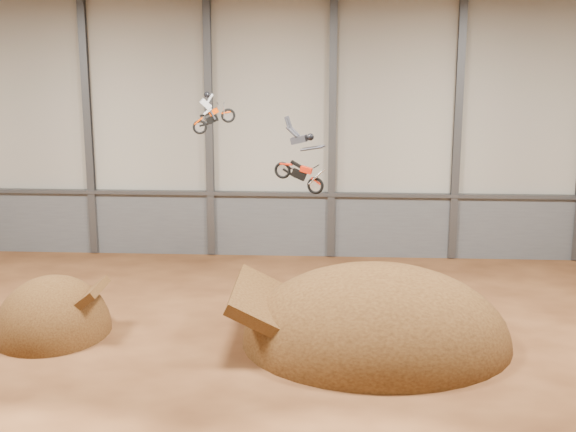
% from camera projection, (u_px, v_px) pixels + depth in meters
% --- Properties ---
extents(floor, '(40.00, 40.00, 0.00)m').
position_uv_depth(floor, '(242.00, 364.00, 30.47)').
color(floor, '#502A15').
rests_on(floor, ground).
extents(back_wall, '(40.00, 0.10, 14.00)m').
position_uv_depth(back_wall, '(271.00, 130.00, 43.42)').
color(back_wall, '#B6B0A1').
rests_on(back_wall, ground).
extents(lower_band_back, '(39.80, 0.18, 3.50)m').
position_uv_depth(lower_band_back, '(271.00, 225.00, 44.54)').
color(lower_band_back, '#5B5E63').
rests_on(lower_band_back, ground).
extents(steel_rail, '(39.80, 0.35, 0.20)m').
position_uv_depth(steel_rail, '(271.00, 194.00, 43.98)').
color(steel_rail, '#47494F').
rests_on(steel_rail, lower_band_back).
extents(steel_column_1, '(0.40, 0.36, 13.90)m').
position_uv_depth(steel_column_1, '(88.00, 130.00, 43.77)').
color(steel_column_1, '#47494F').
rests_on(steel_column_1, ground).
extents(steel_column_2, '(0.40, 0.36, 13.90)m').
position_uv_depth(steel_column_2, '(209.00, 131.00, 43.41)').
color(steel_column_2, '#47494F').
rests_on(steel_column_2, ground).
extents(steel_column_3, '(0.40, 0.36, 13.90)m').
position_uv_depth(steel_column_3, '(332.00, 131.00, 43.05)').
color(steel_column_3, '#47494F').
rests_on(steel_column_3, ground).
extents(steel_column_4, '(0.40, 0.36, 13.90)m').
position_uv_depth(steel_column_4, '(457.00, 132.00, 42.69)').
color(steel_column_4, '#47494F').
rests_on(steel_column_4, ground).
extents(takeoff_ramp, '(4.79, 5.52, 4.79)m').
position_uv_depth(takeoff_ramp, '(53.00, 332.00, 33.60)').
color(takeoff_ramp, '#3A210E').
rests_on(takeoff_ramp, ground).
extents(landing_ramp, '(10.86, 9.61, 6.27)m').
position_uv_depth(landing_ramp, '(376.00, 342.00, 32.54)').
color(landing_ramp, '#3A210E').
rests_on(landing_ramp, ground).
extents(fmx_rider_a, '(2.53, 1.21, 2.33)m').
position_uv_depth(fmx_rider_a, '(216.00, 108.00, 34.63)').
color(fmx_rider_a, '#DD3C00').
extents(fmx_rider_b, '(3.75, 1.75, 3.42)m').
position_uv_depth(fmx_rider_b, '(296.00, 155.00, 32.69)').
color(fmx_rider_b, red).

